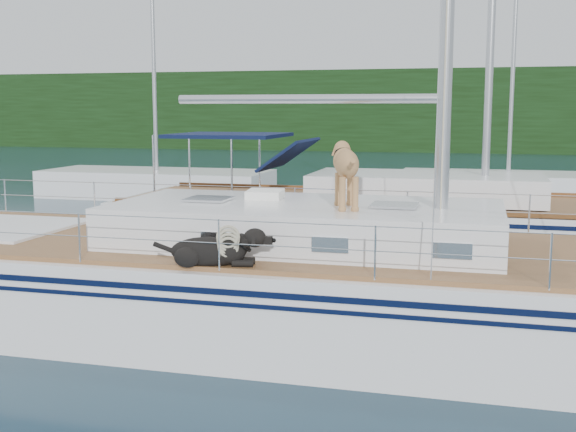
# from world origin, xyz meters

# --- Properties ---
(ground) EXTENTS (120.00, 120.00, 0.00)m
(ground) POSITION_xyz_m (0.00, 0.00, 0.00)
(ground) COLOR black
(ground) RESTS_ON ground
(tree_line) EXTENTS (90.00, 3.00, 6.00)m
(tree_line) POSITION_xyz_m (0.00, 45.00, 3.00)
(tree_line) COLOR black
(tree_line) RESTS_ON ground
(shore_bank) EXTENTS (92.00, 1.00, 1.20)m
(shore_bank) POSITION_xyz_m (0.00, 46.20, 0.60)
(shore_bank) COLOR #595147
(shore_bank) RESTS_ON ground
(main_sailboat) EXTENTS (12.00, 3.80, 14.01)m
(main_sailboat) POSITION_xyz_m (0.10, -0.01, 0.67)
(main_sailboat) COLOR white
(main_sailboat) RESTS_ON ground
(neighbor_sailboat) EXTENTS (11.00, 3.50, 13.30)m
(neighbor_sailboat) POSITION_xyz_m (0.89, 6.02, 0.63)
(neighbor_sailboat) COLOR white
(neighbor_sailboat) RESTS_ON ground
(bg_boat_west) EXTENTS (8.00, 3.00, 11.65)m
(bg_boat_west) POSITION_xyz_m (-8.00, 14.00, 0.45)
(bg_boat_west) COLOR white
(bg_boat_west) RESTS_ON ground
(bg_boat_center) EXTENTS (7.20, 3.00, 11.65)m
(bg_boat_center) POSITION_xyz_m (4.00, 16.00, 0.45)
(bg_boat_center) COLOR white
(bg_boat_center) RESTS_ON ground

